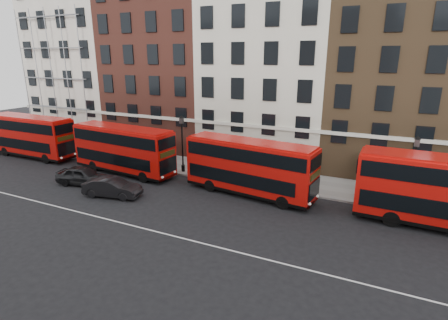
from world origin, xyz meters
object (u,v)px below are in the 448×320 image
at_px(car_front, 112,187).
at_px(bus_b, 123,148).
at_px(car_rear, 83,176).
at_px(bus_c, 249,166).
at_px(bus_a, 30,135).

bearing_deg(car_front, bus_b, 19.70).
relative_size(car_rear, car_front, 1.02).
relative_size(bus_b, bus_c, 1.00).
bearing_deg(bus_b, bus_a, -175.15).
xyz_separation_m(bus_a, bus_b, (12.74, 0.00, -0.04)).
bearing_deg(bus_b, car_front, -53.52).
height_order(bus_b, car_rear, bus_b).
height_order(bus_b, car_front, bus_b).
bearing_deg(bus_a, bus_b, 0.00).
relative_size(bus_b, car_front, 2.36).
relative_size(bus_b, car_rear, 2.31).
distance_m(bus_a, bus_c, 25.29).
bearing_deg(car_front, bus_a, 60.62).
bearing_deg(bus_b, bus_c, 4.85).
distance_m(car_rear, car_front, 4.21).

